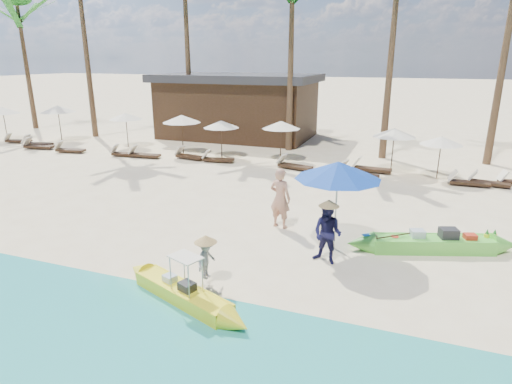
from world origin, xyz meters
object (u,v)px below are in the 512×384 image
(yellow_canoe, at_px, (182,293))
(blue_umbrella, at_px, (338,170))
(green_canoe, at_px, (432,243))
(tourist, at_px, (280,198))

(yellow_canoe, bearing_deg, blue_umbrella, 77.06)
(green_canoe, bearing_deg, blue_umbrella, 177.97)
(tourist, bearing_deg, green_canoe, -170.85)
(green_canoe, distance_m, blue_umbrella, 3.52)
(yellow_canoe, xyz_separation_m, blue_umbrella, (2.75, 4.04, 2.17))
(tourist, distance_m, blue_umbrella, 2.61)
(yellow_canoe, height_order, blue_umbrella, blue_umbrella)
(yellow_canoe, relative_size, blue_umbrella, 1.65)
(yellow_canoe, bearing_deg, green_canoe, 62.93)
(green_canoe, height_order, blue_umbrella, blue_umbrella)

